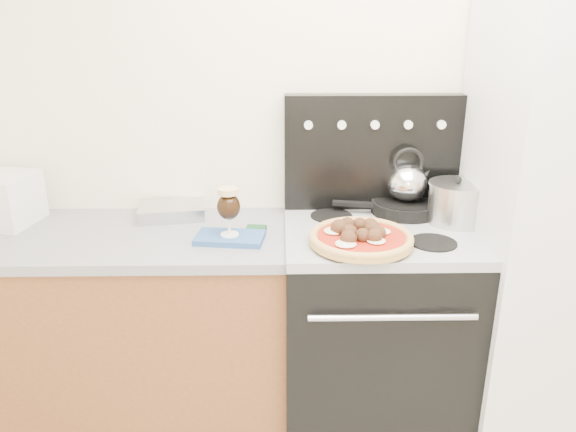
{
  "coord_description": "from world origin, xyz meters",
  "views": [
    {
      "loc": [
        -0.32,
        -0.93,
        1.75
      ],
      "look_at": [
        -0.29,
        1.05,
        1.02
      ],
      "focal_mm": 35.0,
      "sensor_mm": 36.0,
      "label": 1
    }
  ],
  "objects_px": {
    "fridge": "(555,223)",
    "oven_mitt": "(230,238)",
    "stove_body": "(373,332)",
    "skillet": "(405,207)",
    "beer_glass": "(229,212)",
    "base_cabinet": "(119,333)",
    "pizza_pan": "(361,244)",
    "tea_kettle": "(407,179)",
    "stock_pot": "(456,204)",
    "pizza": "(361,236)"
  },
  "relations": [
    {
      "from": "pizza_pan",
      "to": "beer_glass",
      "type": "bearing_deg",
      "value": 168.19
    },
    {
      "from": "base_cabinet",
      "to": "tea_kettle",
      "type": "relative_size",
      "value": 7.32
    },
    {
      "from": "oven_mitt",
      "to": "tea_kettle",
      "type": "xyz_separation_m",
      "value": [
        0.74,
        0.26,
        0.16
      ]
    },
    {
      "from": "fridge",
      "to": "pizza_pan",
      "type": "relative_size",
      "value": 5.5
    },
    {
      "from": "stove_body",
      "to": "fridge",
      "type": "relative_size",
      "value": 0.46
    },
    {
      "from": "stove_body",
      "to": "fridge",
      "type": "bearing_deg",
      "value": -2.05
    },
    {
      "from": "pizza",
      "to": "skillet",
      "type": "height_order",
      "value": "pizza"
    },
    {
      "from": "beer_glass",
      "to": "stock_pot",
      "type": "relative_size",
      "value": 0.88
    },
    {
      "from": "skillet",
      "to": "fridge",
      "type": "bearing_deg",
      "value": -21.59
    },
    {
      "from": "base_cabinet",
      "to": "skillet",
      "type": "height_order",
      "value": "skillet"
    },
    {
      "from": "base_cabinet",
      "to": "oven_mitt",
      "type": "height_order",
      "value": "oven_mitt"
    },
    {
      "from": "tea_kettle",
      "to": "stock_pot",
      "type": "xyz_separation_m",
      "value": [
        0.18,
        -0.12,
        -0.07
      ]
    },
    {
      "from": "pizza_pan",
      "to": "pizza",
      "type": "height_order",
      "value": "pizza"
    },
    {
      "from": "stove_body",
      "to": "pizza",
      "type": "distance_m",
      "value": 0.55
    },
    {
      "from": "pizza_pan",
      "to": "stock_pot",
      "type": "relative_size",
      "value": 1.55
    },
    {
      "from": "beer_glass",
      "to": "pizza_pan",
      "type": "xyz_separation_m",
      "value": [
        0.5,
        -0.1,
        -0.1
      ]
    },
    {
      "from": "beer_glass",
      "to": "tea_kettle",
      "type": "bearing_deg",
      "value": 19.05
    },
    {
      "from": "tea_kettle",
      "to": "fridge",
      "type": "bearing_deg",
      "value": -4.21
    },
    {
      "from": "oven_mitt",
      "to": "pizza_pan",
      "type": "xyz_separation_m",
      "value": [
        0.5,
        -0.1,
        0.01
      ]
    },
    {
      "from": "pizza_pan",
      "to": "skillet",
      "type": "xyz_separation_m",
      "value": [
        0.24,
        0.36,
        0.02
      ]
    },
    {
      "from": "beer_glass",
      "to": "base_cabinet",
      "type": "bearing_deg",
      "value": 170.24
    },
    {
      "from": "base_cabinet",
      "to": "pizza",
      "type": "relative_size",
      "value": 3.74
    },
    {
      "from": "base_cabinet",
      "to": "pizza",
      "type": "bearing_deg",
      "value": -10.78
    },
    {
      "from": "fridge",
      "to": "oven_mitt",
      "type": "bearing_deg",
      "value": -178.37
    },
    {
      "from": "beer_glass",
      "to": "stock_pot",
      "type": "height_order",
      "value": "beer_glass"
    },
    {
      "from": "oven_mitt",
      "to": "beer_glass",
      "type": "xyz_separation_m",
      "value": [
        0.0,
        0.0,
        0.11
      ]
    },
    {
      "from": "base_cabinet",
      "to": "skillet",
      "type": "relative_size",
      "value": 4.93
    },
    {
      "from": "beer_glass",
      "to": "oven_mitt",
      "type": "bearing_deg",
      "value": 0.0
    },
    {
      "from": "fridge",
      "to": "pizza",
      "type": "relative_size",
      "value": 4.9
    },
    {
      "from": "pizza",
      "to": "tea_kettle",
      "type": "xyz_separation_m",
      "value": [
        0.24,
        0.36,
        0.11
      ]
    },
    {
      "from": "stove_body",
      "to": "skillet",
      "type": "bearing_deg",
      "value": 53.39
    },
    {
      "from": "beer_glass",
      "to": "tea_kettle",
      "type": "height_order",
      "value": "tea_kettle"
    },
    {
      "from": "base_cabinet",
      "to": "tea_kettle",
      "type": "bearing_deg",
      "value": 7.74
    },
    {
      "from": "oven_mitt",
      "to": "pizza",
      "type": "height_order",
      "value": "pizza"
    },
    {
      "from": "tea_kettle",
      "to": "stock_pot",
      "type": "bearing_deg",
      "value": -17.22
    },
    {
      "from": "fridge",
      "to": "tea_kettle",
      "type": "xyz_separation_m",
      "value": [
        -0.56,
        0.22,
        0.12
      ]
    },
    {
      "from": "pizza_pan",
      "to": "tea_kettle",
      "type": "height_order",
      "value": "tea_kettle"
    },
    {
      "from": "beer_glass",
      "to": "pizza_pan",
      "type": "relative_size",
      "value": 0.57
    },
    {
      "from": "oven_mitt",
      "to": "beer_glass",
      "type": "bearing_deg",
      "value": 0.0
    },
    {
      "from": "oven_mitt",
      "to": "base_cabinet",
      "type": "bearing_deg",
      "value": 170.24
    },
    {
      "from": "fridge",
      "to": "pizza_pan",
      "type": "height_order",
      "value": "fridge"
    },
    {
      "from": "stove_body",
      "to": "pizza_pan",
      "type": "bearing_deg",
      "value": -120.44
    },
    {
      "from": "stove_body",
      "to": "tea_kettle",
      "type": "distance_m",
      "value": 0.68
    },
    {
      "from": "oven_mitt",
      "to": "pizza_pan",
      "type": "height_order",
      "value": "pizza_pan"
    },
    {
      "from": "fridge",
      "to": "pizza",
      "type": "distance_m",
      "value": 0.81
    },
    {
      "from": "fridge",
      "to": "oven_mitt",
      "type": "xyz_separation_m",
      "value": [
        -1.3,
        -0.04,
        -0.04
      ]
    },
    {
      "from": "pizza",
      "to": "fridge",
      "type": "bearing_deg",
      "value": 10.07
    },
    {
      "from": "pizza_pan",
      "to": "stock_pot",
      "type": "height_order",
      "value": "stock_pot"
    },
    {
      "from": "pizza_pan",
      "to": "skillet",
      "type": "bearing_deg",
      "value": 56.13
    },
    {
      "from": "stove_body",
      "to": "pizza",
      "type": "bearing_deg",
      "value": -120.44
    }
  ]
}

